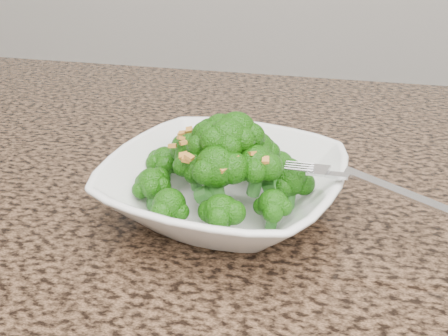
# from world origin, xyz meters

# --- Properties ---
(granite_counter) EXTENTS (1.64, 1.04, 0.03)m
(granite_counter) POSITION_xyz_m (0.00, 0.30, 0.89)
(granite_counter) COLOR brown
(granite_counter) RESTS_ON cabinet
(bowl) EXTENTS (0.27, 0.27, 0.06)m
(bowl) POSITION_xyz_m (-0.14, 0.35, 0.93)
(bowl) COLOR white
(bowl) RESTS_ON granite_counter
(broccoli_pile) EXTENTS (0.20, 0.20, 0.07)m
(broccoli_pile) POSITION_xyz_m (-0.14, 0.35, 0.99)
(broccoli_pile) COLOR #1C600B
(broccoli_pile) RESTS_ON bowl
(garlic_topping) EXTENTS (0.12, 0.12, 0.01)m
(garlic_topping) POSITION_xyz_m (-0.14, 0.35, 1.02)
(garlic_topping) COLOR gold
(garlic_topping) RESTS_ON broccoli_pile
(fork) EXTENTS (0.17, 0.06, 0.01)m
(fork) POSITION_xyz_m (-0.03, 0.33, 0.96)
(fork) COLOR silver
(fork) RESTS_ON bowl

